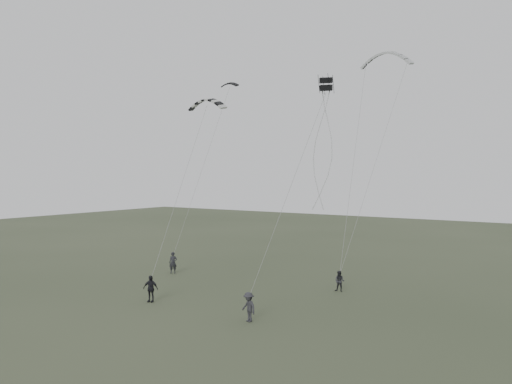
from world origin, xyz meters
The scene contains 9 objects.
ground centered at (0.00, 0.00, 0.00)m, with size 140.00×140.00×0.00m, color #37422B.
flyer_left centered at (-7.38, 6.29, 0.90)m, with size 0.65×0.43×1.79m, color #222227.
flyer_right centered at (7.03, 7.99, 0.74)m, with size 0.72×0.56×1.47m, color #28282D.
flyer_center centered at (-2.08, -1.52, 0.87)m, with size 1.02×0.42×1.74m, color black.
flyer_far centered at (5.75, -1.59, 0.84)m, with size 1.08×0.62×1.68m, color #2B2A2F.
kite_dark_small centered at (-6.30, 12.85, 16.80)m, with size 1.67×0.50×0.53m, color black, non-canonical shape.
kite_pale_large centered at (7.88, 14.85, 18.11)m, with size 4.16×0.94×1.69m, color #B6B8BB, non-canonical shape.
kite_striped centered at (-2.80, 5.24, 14.05)m, with size 3.05×0.76×1.20m, color black, non-canonical shape.
kite_box centered at (8.66, 2.23, 13.64)m, with size 0.74×0.74×0.76m, color black, non-canonical shape.
Camera 1 is at (21.54, -24.61, 8.32)m, focal length 35.00 mm.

